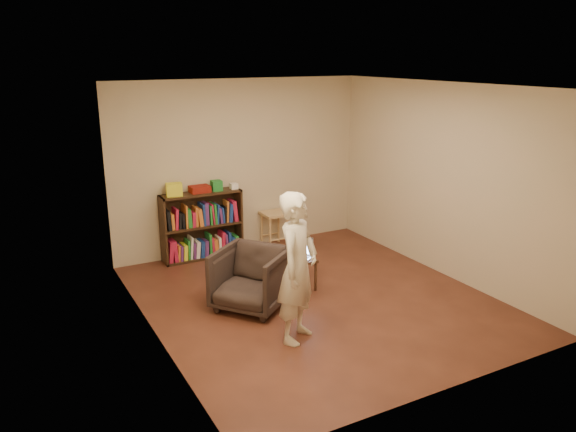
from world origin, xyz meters
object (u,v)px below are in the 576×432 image
bookshelf (202,229)px  armchair (251,279)px  stool (274,219)px  person (298,268)px  laptop (298,253)px  side_table (297,263)px

bookshelf → armchair: bearing=-92.6°
bookshelf → armchair: (-0.09, -1.93, -0.07)m
stool → bookshelf: bearing=176.9°
armchair → person: 1.03m
stool → armchair: (-1.27, -1.86, -0.08)m
person → laptop: bearing=23.5°
bookshelf → side_table: (0.67, -1.70, -0.09)m
stool → laptop: bearing=-106.6°
person → bookshelf: bearing=53.6°
stool → side_table: size_ratio=1.32×
laptop → person: 1.39m
laptop → bookshelf: bearing=168.4°
side_table → person: (-0.64, -1.16, 0.46)m
bookshelf → stool: 1.18m
bookshelf → armchair: bookshelf is taller
side_table → person: size_ratio=0.26×
bookshelf → side_table: 1.83m
bookshelf → laptop: size_ratio=2.75×
person → side_table: bearing=24.1°
stool → laptop: laptop is taller
armchair → laptop: size_ratio=1.85×
stool → armchair: bearing=-124.2°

